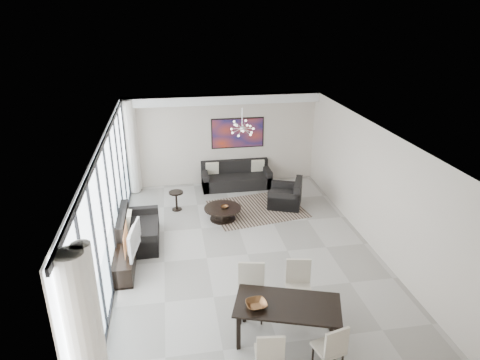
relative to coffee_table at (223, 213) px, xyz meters
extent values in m
cube|color=#A8A39B|center=(0.34, -1.87, -0.19)|extent=(6.00, 9.00, 0.02)
cube|color=white|center=(0.34, -1.87, 2.69)|extent=(6.00, 9.00, 0.02)
cube|color=beige|center=(0.34, 2.62, 1.25)|extent=(6.00, 0.02, 2.90)
cube|color=beige|center=(0.34, -6.36, 1.25)|extent=(6.00, 0.02, 2.90)
cube|color=beige|center=(3.33, -1.87, 1.25)|extent=(0.02, 9.00, 2.90)
cube|color=white|center=(-2.64, -1.87, 1.25)|extent=(0.01, 8.95, 2.85)
cube|color=black|center=(-2.60, -1.87, 2.65)|extent=(0.04, 8.95, 0.10)
cube|color=black|center=(-2.60, -1.87, -0.17)|extent=(0.04, 8.95, 0.06)
cube|color=black|center=(-2.60, -5.87, 1.25)|extent=(0.04, 0.05, 2.88)
cube|color=black|center=(-2.60, -4.87, 1.25)|extent=(0.04, 0.05, 2.88)
cube|color=black|center=(-2.60, -3.87, 1.25)|extent=(0.04, 0.05, 2.88)
cube|color=black|center=(-2.60, -2.87, 1.25)|extent=(0.04, 0.05, 2.88)
cube|color=black|center=(-2.60, -1.87, 1.25)|extent=(0.04, 0.05, 2.88)
cube|color=black|center=(-2.60, -0.87, 1.25)|extent=(0.04, 0.05, 2.88)
cube|color=black|center=(-2.60, 0.13, 1.25)|extent=(0.04, 0.05, 2.88)
cube|color=black|center=(-2.60, 1.13, 1.25)|extent=(0.04, 0.05, 2.88)
cube|color=black|center=(-2.60, 2.13, 1.25)|extent=(0.04, 0.05, 2.88)
cylinder|color=white|center=(-2.46, -6.02, 1.25)|extent=(0.36, 0.36, 2.85)
cylinder|color=white|center=(-2.46, 2.28, 1.25)|extent=(0.36, 0.36, 2.85)
cube|color=white|center=(0.34, 2.43, 2.57)|extent=(5.98, 0.40, 0.26)
cube|color=#B73519|center=(0.84, 2.60, 1.45)|extent=(1.68, 0.04, 0.98)
cylinder|color=silver|center=(0.64, 0.63, 2.43)|extent=(0.02, 0.02, 0.55)
sphere|color=silver|center=(0.64, 0.63, 2.15)|extent=(0.12, 0.12, 0.12)
cube|color=black|center=(1.04, 0.46, -0.19)|extent=(2.80, 2.33, 0.01)
cylinder|color=black|center=(0.00, 0.00, 0.13)|extent=(1.00, 1.00, 0.04)
cylinder|color=black|center=(0.00, 0.00, -0.04)|extent=(0.44, 0.44, 0.31)
cylinder|color=black|center=(0.00, 0.00, -0.18)|extent=(0.70, 0.70, 0.03)
imported|color=brown|center=(0.05, -0.04, 0.18)|extent=(0.23, 0.23, 0.06)
cube|color=black|center=(0.72, 2.15, 0.00)|extent=(2.17, 0.89, 0.39)
cube|color=black|center=(0.72, 2.51, 0.39)|extent=(2.17, 0.18, 0.39)
cube|color=black|center=(-0.27, 2.15, 0.09)|extent=(0.18, 0.89, 0.57)
cube|color=black|center=(1.72, 2.15, 0.09)|extent=(0.18, 0.89, 0.57)
cube|color=black|center=(-2.16, -0.86, 0.01)|extent=(0.91, 1.63, 0.41)
cube|color=black|center=(-2.52, -0.86, 0.41)|extent=(0.18, 1.63, 0.41)
cube|color=black|center=(-2.16, -1.58, 0.10)|extent=(0.91, 0.18, 0.59)
cube|color=black|center=(-2.16, -0.14, 0.10)|extent=(0.91, 0.18, 0.59)
cube|color=black|center=(1.89, 0.58, 0.00)|extent=(1.18, 1.21, 0.40)
cube|color=black|center=(2.23, 0.44, 0.40)|extent=(0.51, 0.95, 0.40)
cube|color=black|center=(2.03, 0.93, 0.09)|extent=(0.90, 0.49, 0.58)
cube|color=black|center=(1.75, 0.22, 0.09)|extent=(0.90, 0.49, 0.58)
cylinder|color=black|center=(-1.21, 0.79, 0.34)|extent=(0.40, 0.40, 0.04)
cylinder|color=black|center=(-1.21, 0.79, 0.06)|extent=(0.06, 0.06, 0.50)
cylinder|color=black|center=(-1.21, 0.79, -0.18)|extent=(0.28, 0.28, 0.03)
cube|color=black|center=(-2.42, -2.03, 0.03)|extent=(0.42, 1.49, 0.46)
imported|color=gray|center=(-2.26, -2.06, 0.56)|extent=(0.28, 1.03, 0.59)
cube|color=black|center=(0.50, -4.66, 0.52)|extent=(1.96, 1.40, 0.04)
cube|color=black|center=(-0.35, -4.74, 0.15)|extent=(0.07, 0.07, 0.70)
cube|color=black|center=(-0.14, -4.09, 0.15)|extent=(0.07, 0.07, 0.70)
cube|color=black|center=(1.14, -5.23, 0.15)|extent=(0.07, 0.07, 0.70)
cube|color=black|center=(1.36, -4.58, 0.15)|extent=(0.07, 0.07, 0.70)
cube|color=beige|center=(0.02, -5.37, 0.23)|extent=(0.47, 0.47, 0.06)
cube|color=beige|center=(0.00, -5.55, 0.47)|extent=(0.43, 0.09, 0.52)
cylinder|color=black|center=(-0.13, -5.19, 0.00)|extent=(0.04, 0.04, 0.40)
cube|color=beige|center=(0.97, -5.40, 0.22)|extent=(0.51, 0.51, 0.05)
cube|color=beige|center=(1.01, -5.58, 0.46)|extent=(0.42, 0.14, 0.51)
cylinder|color=black|center=(0.77, -5.28, 0.00)|extent=(0.04, 0.04, 0.39)
cube|color=beige|center=(0.01, -4.01, 0.29)|extent=(0.57, 0.57, 0.06)
cube|color=beige|center=(0.05, -3.80, 0.56)|extent=(0.49, 0.14, 0.59)
cylinder|color=black|center=(0.16, -4.23, 0.03)|extent=(0.04, 0.04, 0.45)
cylinder|color=black|center=(-0.14, -3.78, 0.03)|extent=(0.04, 0.04, 0.45)
cube|color=beige|center=(0.91, -3.98, 0.27)|extent=(0.54, 0.54, 0.06)
cube|color=beige|center=(0.95, -3.78, 0.53)|extent=(0.47, 0.14, 0.57)
cylinder|color=black|center=(1.06, -4.19, 0.02)|extent=(0.04, 0.04, 0.44)
cylinder|color=black|center=(0.77, -3.76, 0.02)|extent=(0.04, 0.04, 0.44)
imported|color=brown|center=(-0.03, -4.63, 0.58)|extent=(0.39, 0.39, 0.09)
camera|label=1|loc=(-1.26, -10.29, 5.19)|focal=32.00mm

